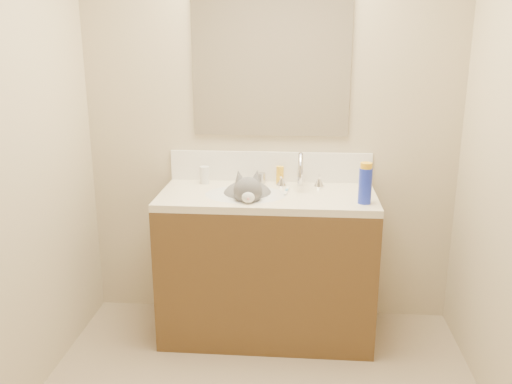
% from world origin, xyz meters
% --- Properties ---
extents(room_shell, '(2.24, 2.54, 2.52)m').
position_xyz_m(room_shell, '(0.00, 0.00, 1.49)').
color(room_shell, tan).
rests_on(room_shell, ground).
extents(vanity_cabinet, '(1.20, 0.55, 0.82)m').
position_xyz_m(vanity_cabinet, '(0.00, 0.97, 0.41)').
color(vanity_cabinet, '#50371B').
rests_on(vanity_cabinet, ground).
extents(counter_slab, '(1.20, 0.55, 0.04)m').
position_xyz_m(counter_slab, '(0.00, 0.97, 0.84)').
color(counter_slab, beige).
rests_on(counter_slab, vanity_cabinet).
extents(basin, '(0.45, 0.36, 0.14)m').
position_xyz_m(basin, '(-0.12, 0.94, 0.79)').
color(basin, silver).
rests_on(basin, vanity_cabinet).
extents(faucet, '(0.28, 0.20, 0.21)m').
position_xyz_m(faucet, '(0.18, 1.11, 0.95)').
color(faucet, silver).
rests_on(faucet, counter_slab).
extents(cat, '(0.36, 0.43, 0.32)m').
position_xyz_m(cat, '(-0.11, 0.96, 0.83)').
color(cat, '#514F51').
rests_on(cat, basin).
extents(backsplash, '(1.20, 0.02, 0.18)m').
position_xyz_m(backsplash, '(0.00, 1.24, 0.95)').
color(backsplash, white).
rests_on(backsplash, counter_slab).
extents(mirror, '(0.90, 0.02, 0.80)m').
position_xyz_m(mirror, '(0.00, 1.24, 1.54)').
color(mirror, white).
rests_on(mirror, room_shell).
extents(pill_bottle, '(0.07, 0.07, 0.10)m').
position_xyz_m(pill_bottle, '(-0.38, 1.16, 0.91)').
color(pill_bottle, silver).
rests_on(pill_bottle, counter_slab).
extents(pill_label, '(0.07, 0.07, 0.04)m').
position_xyz_m(pill_label, '(-0.38, 1.16, 0.90)').
color(pill_label, '#F65729').
rests_on(pill_label, pill_bottle).
extents(silver_jar, '(0.05, 0.05, 0.06)m').
position_xyz_m(silver_jar, '(-0.05, 1.19, 0.89)').
color(silver_jar, '#B7B7BC').
rests_on(silver_jar, counter_slab).
extents(amber_bottle, '(0.05, 0.05, 0.11)m').
position_xyz_m(amber_bottle, '(0.06, 1.17, 0.91)').
color(amber_bottle, gold).
rests_on(amber_bottle, counter_slab).
extents(toothbrush, '(0.03, 0.15, 0.01)m').
position_xyz_m(toothbrush, '(0.11, 1.01, 0.87)').
color(toothbrush, silver).
rests_on(toothbrush, counter_slab).
extents(toothbrush_head, '(0.02, 0.03, 0.02)m').
position_xyz_m(toothbrush_head, '(0.11, 1.01, 0.87)').
color(toothbrush_head, '#5FA7CB').
rests_on(toothbrush_head, counter_slab).
extents(spray_can, '(0.08, 0.08, 0.19)m').
position_xyz_m(spray_can, '(0.52, 0.83, 0.95)').
color(spray_can, '#1C2DC4').
rests_on(spray_can, counter_slab).
extents(spray_cap, '(0.07, 0.07, 0.04)m').
position_xyz_m(spray_cap, '(0.52, 0.83, 1.06)').
color(spray_cap, '#F3AD19').
rests_on(spray_cap, spray_can).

